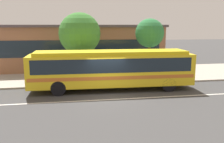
{
  "coord_description": "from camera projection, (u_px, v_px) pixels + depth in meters",
  "views": [
    {
      "loc": [
        -2.4,
        -15.76,
        4.63
      ],
      "look_at": [
        0.61,
        1.82,
        1.3
      ],
      "focal_mm": 40.11,
      "sensor_mm": 36.0,
      "label": 1
    }
  ],
  "objects": [
    {
      "name": "bus_stop_sign",
      "position": [
        161.0,
        60.0,
        20.64
      ],
      "size": [
        0.09,
        0.44,
        2.54
      ],
      "color": "gray",
      "rests_on": "sidewalk_slab"
    },
    {
      "name": "street_tree_mid_block",
      "position": [
        150.0,
        33.0,
        21.67
      ],
      "size": [
        2.5,
        2.5,
        5.07
      ],
      "color": "brown",
      "rests_on": "sidewalk_slab"
    },
    {
      "name": "pedestrian_walking_along_curb",
      "position": [
        98.0,
        70.0,
        19.89
      ],
      "size": [
        0.48,
        0.48,
        1.73
      ],
      "color": "navy",
      "rests_on": "sidewalk_slab"
    },
    {
      "name": "transit_bus",
      "position": [
        112.0,
        67.0,
        17.84
      ],
      "size": [
        11.63,
        2.77,
        2.83
      ],
      "color": "gold",
      "rests_on": "ground_plane"
    },
    {
      "name": "lane_stripe_center",
      "position": [
        110.0,
        100.0,
        15.74
      ],
      "size": [
        56.0,
        0.16,
        0.01
      ],
      "primitive_type": "cube",
      "color": "silver",
      "rests_on": "ground_plane"
    },
    {
      "name": "sidewalk_slab",
      "position": [
        96.0,
        75.0,
        23.23
      ],
      "size": [
        60.0,
        8.0,
        0.12
      ],
      "primitive_type": "cube",
      "color": "#A5998C",
      "rests_on": "ground_plane"
    },
    {
      "name": "pedestrian_standing_by_tree",
      "position": [
        162.0,
        67.0,
        21.25
      ],
      "size": [
        0.48,
        0.48,
        1.67
      ],
      "color": "#323940",
      "rests_on": "sidewalk_slab"
    },
    {
      "name": "station_building",
      "position": [
        79.0,
        46.0,
        28.33
      ],
      "size": [
        17.38,
        9.38,
        4.65
      ],
      "color": "#8F5D40",
      "rests_on": "ground_plane"
    },
    {
      "name": "pedestrian_waiting_near_sign",
      "position": [
        90.0,
        68.0,
        20.91
      ],
      "size": [
        0.45,
        0.45,
        1.64
      ],
      "color": "#3C3540",
      "rests_on": "sidewalk_slab"
    },
    {
      "name": "street_tree_near_stop",
      "position": [
        80.0,
        34.0,
        20.72
      ],
      "size": [
        3.48,
        3.48,
        5.54
      ],
      "color": "brown",
      "rests_on": "sidewalk_slab"
    },
    {
      "name": "ground_plane",
      "position": [
        108.0,
        96.0,
        16.52
      ],
      "size": [
        120.0,
        120.0,
        0.0
      ],
      "primitive_type": "plane",
      "color": "#3C3B3B"
    }
  ]
}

